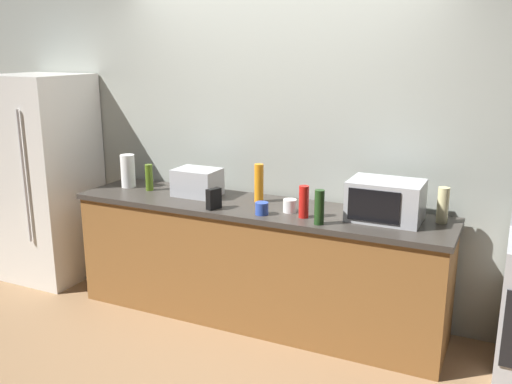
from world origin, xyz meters
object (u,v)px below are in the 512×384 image
object	(u,v)px
mug_blue	(262,208)
mug_white	(290,206)
bottle_wine	(319,207)
bottle_dish_soap	(259,183)
refrigerator	(47,178)
cordless_phone	(214,199)
bottle_hot_sauce	(304,202)
toaster_oven	(197,182)
microwave	(386,200)
bottle_olive_oil	(149,177)
paper_towel_roll	(128,171)
bottle_hand_soap	(443,205)

from	to	relation	value
mug_blue	mug_white	size ratio (longest dim) A/B	0.97
bottle_wine	mug_white	distance (m)	0.34
bottle_dish_soap	refrigerator	bearing A→B (deg)	-177.28
cordless_phone	bottle_hot_sauce	xyz separation A→B (m)	(0.65, 0.08, 0.04)
refrigerator	mug_blue	xyz separation A→B (m)	(2.19, -0.19, 0.04)
toaster_oven	microwave	bearing A→B (deg)	-0.48
bottle_olive_oil	mug_blue	xyz separation A→B (m)	(1.10, -0.23, -0.06)
paper_towel_roll	bottle_dish_soap	bearing A→B (deg)	2.25
microwave	bottle_hand_soap	distance (m)	0.37
refrigerator	toaster_oven	distance (m)	1.52
refrigerator	bottle_hand_soap	size ratio (longest dim) A/B	7.51
bottle_dish_soap	bottle_hand_soap	size ratio (longest dim) A/B	1.20
bottle_wine	mug_blue	bearing A→B (deg)	174.95
paper_towel_roll	bottle_wine	bearing A→B (deg)	-9.12
toaster_oven	mug_blue	xyz separation A→B (m)	(0.67, -0.25, -0.06)
toaster_oven	paper_towel_roll	bearing A→B (deg)	-179.13
microwave	toaster_oven	size ratio (longest dim) A/B	1.41
mug_white	cordless_phone	bearing A→B (deg)	-162.99
bottle_olive_oil	bottle_hand_soap	bearing A→B (deg)	2.85
bottle_olive_oil	mug_blue	distance (m)	1.13
refrigerator	mug_blue	world-z (taller)	refrigerator
mug_white	bottle_wine	bearing A→B (deg)	-32.53
bottle_hot_sauce	bottle_wine	world-z (taller)	bottle_wine
bottle_hot_sauce	mug_white	world-z (taller)	bottle_hot_sauce
microwave	mug_white	world-z (taller)	microwave
paper_towel_roll	cordless_phone	distance (m)	1.00
toaster_oven	bottle_hot_sauce	xyz separation A→B (m)	(0.96, -0.20, 0.01)
bottle_olive_oil	mug_blue	bearing A→B (deg)	-11.55
cordless_phone	bottle_olive_oil	xyz separation A→B (m)	(-0.73, 0.25, 0.03)
mug_white	toaster_oven	bearing A→B (deg)	172.02
refrigerator	bottle_dish_soap	bearing A→B (deg)	2.72
refrigerator	bottle_wine	xyz separation A→B (m)	(2.62, -0.23, 0.12)
bottle_olive_oil	refrigerator	bearing A→B (deg)	-178.31
toaster_oven	bottle_wine	xyz separation A→B (m)	(1.10, -0.29, 0.01)
bottle_hot_sauce	bottle_hand_soap	distance (m)	0.91
refrigerator	bottle_olive_oil	distance (m)	1.09
bottle_dish_soap	mug_white	size ratio (longest dim) A/B	3.04
bottle_dish_soap	bottle_wine	distance (m)	0.67
refrigerator	mug_blue	size ratio (longest dim) A/B	19.65
bottle_hot_sauce	bottle_dish_soap	size ratio (longest dim) A/B	0.77
cordless_phone	mug_blue	distance (m)	0.37
mug_white	refrigerator	bearing A→B (deg)	178.65
paper_towel_roll	mug_white	xyz separation A→B (m)	(1.48, -0.11, -0.09)
bottle_hot_sauce	paper_towel_roll	bearing A→B (deg)	173.44
toaster_oven	refrigerator	bearing A→B (deg)	-177.72
bottle_olive_oil	cordless_phone	bearing A→B (deg)	-18.53
toaster_oven	bottle_wine	world-z (taller)	bottle_wine
cordless_phone	mug_blue	world-z (taller)	cordless_phone
microwave	paper_towel_roll	distance (m)	2.12
cordless_phone	mug_blue	bearing A→B (deg)	21.71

